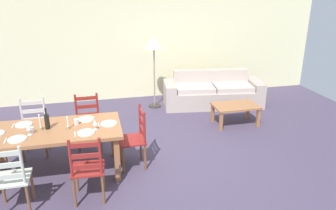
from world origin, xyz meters
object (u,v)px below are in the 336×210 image
dining_chair_head_east (135,138)px  wine_glass_near_left (28,127)px  dining_chair_far_right (88,123)px  coffee_table (236,108)px  dining_chair_near_left (11,179)px  couch (212,93)px  dining_chair_far_left (34,128)px  wine_glass_near_right (95,122)px  coffee_cup_primary (76,122)px  standing_lamp (154,47)px  dining_chair_near_right (88,169)px  wine_bottle (47,121)px  coffee_cup_secondary (31,130)px  dining_table (55,134)px

dining_chair_head_east → wine_glass_near_left: dining_chair_head_east is taller
dining_chair_far_right → coffee_table: size_ratio=1.07×
dining_chair_near_left → couch: dining_chair_near_left is taller
dining_chair_far_left → dining_chair_near_left: bearing=-92.0°
dining_chair_far_right → wine_glass_near_right: dining_chair_far_right is taller
dining_chair_far_left → coffee_cup_primary: dining_chair_far_left is taller
standing_lamp → dining_chair_head_east: bearing=-107.5°
dining_chair_far_left → wine_glass_near_left: bearing=-83.5°
standing_lamp → wine_glass_near_right: bearing=-117.2°
coffee_table → standing_lamp: 2.24m
dining_chair_near_left → coffee_cup_primary: 1.21m
dining_chair_near_right → wine_bottle: bearing=123.9°
dining_chair_head_east → dining_chair_far_right: bearing=132.2°
dining_chair_far_right → wine_glass_near_right: bearing=-82.7°
couch → standing_lamp: (-1.36, 0.19, 1.12)m
wine_bottle → wine_glass_near_right: (0.67, -0.19, -0.01)m
wine_bottle → coffee_table: wine_bottle is taller
couch → dining_chair_head_east: bearing=-132.5°
wine_glass_near_right → standing_lamp: size_ratio=0.10×
dining_chair_head_east → coffee_cup_secondary: 1.49m
dining_chair_near_left → coffee_cup_primary: size_ratio=10.67×
couch → coffee_table: size_ratio=2.63×
dining_chair_near_left → coffee_cup_secondary: dining_chair_near_left is taller
coffee_cup_secondary → coffee_table: bearing=18.4°
couch → wine_glass_near_right: bearing=-137.5°
wine_glass_near_right → coffee_table: size_ratio=0.18×
dining_chair_far_left → dining_chair_far_right: bearing=1.2°
wine_bottle → dining_table: bearing=-20.9°
wine_glass_near_left → coffee_cup_secondary: wine_glass_near_left is taller
wine_glass_near_right → wine_bottle: bearing=164.3°
dining_chair_near_left → standing_lamp: size_ratio=0.59×
dining_table → coffee_cup_primary: coffee_cup_primary is taller
wine_glass_near_right → coffee_cup_secondary: bearing=174.9°
dining_chair_far_right → couch: (2.87, 1.58, -0.19)m
wine_glass_near_left → coffee_cup_secondary: bearing=65.4°
wine_glass_near_left → coffee_cup_primary: wine_glass_near_left is taller
dining_chair_far_left → wine_glass_near_left: size_ratio=5.96×
dining_chair_head_east → standing_lamp: 2.83m
wine_glass_near_right → coffee_cup_primary: bearing=137.7°
wine_glass_near_left → wine_glass_near_right: bearing=-2.0°
wine_bottle → wine_glass_near_right: bearing=-15.7°
dining_chair_far_left → coffee_cup_primary: size_ratio=10.67×
wine_bottle → dining_chair_near_right: bearing=-56.1°
couch → standing_lamp: standing_lamp is taller
dining_chair_near_right → coffee_cup_secondary: bearing=137.2°
wine_bottle → dining_chair_near_left: bearing=-115.1°
dining_table → coffee_table: bearing=18.7°
dining_chair_head_east → coffee_table: dining_chair_head_east is taller
coffee_cup_secondary → dining_chair_far_right: bearing=48.7°
coffee_cup_primary → couch: size_ratio=0.04×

